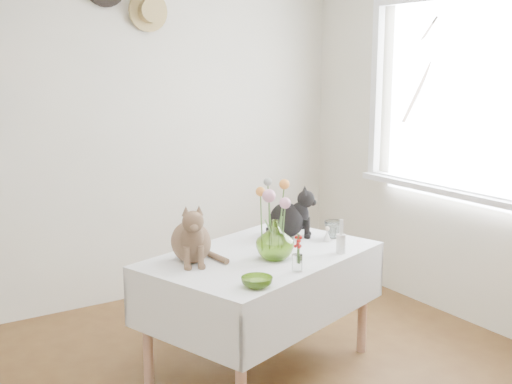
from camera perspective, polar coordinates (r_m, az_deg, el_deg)
room at (r=2.49m, az=1.57°, el=0.90°), size 4.08×4.58×2.58m
window at (r=4.39m, az=17.30°, el=6.90°), size 0.12×1.52×1.32m
dining_table at (r=3.58m, az=0.49°, el=-8.06°), size 1.45×1.16×0.68m
tabby_cat at (r=3.37m, az=-5.82°, el=-3.47°), size 0.30×0.34×0.33m
black_cat at (r=3.85m, az=2.76°, el=-1.68°), size 0.34×0.33×0.31m
flower_vase at (r=3.41m, az=1.70°, el=-4.25°), size 0.25×0.25×0.21m
green_bowl at (r=3.02m, az=0.08°, el=-8.00°), size 0.18×0.18×0.05m
drinking_glass at (r=3.86m, az=6.88°, el=-3.32°), size 0.15×0.15×0.10m
candlestick at (r=3.56m, az=7.56°, el=-4.42°), size 0.05×0.05×0.19m
berry_jar at (r=3.22m, az=3.69°, el=-5.41°), size 0.05×0.05×0.22m
porcelain_figurine at (r=3.78m, az=6.34°, el=-3.79°), size 0.05×0.05×0.09m
flower_bouquet at (r=3.37m, az=1.58°, el=-0.33°), size 0.17×0.12×0.39m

